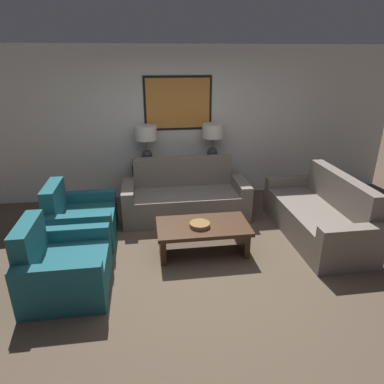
# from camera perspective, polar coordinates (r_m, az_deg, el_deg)

# --- Properties ---
(ground_plane) EXTENTS (20.00, 20.00, 0.00)m
(ground_plane) POSITION_cam_1_polar(r_m,az_deg,el_deg) (4.41, 1.31, -12.23)
(ground_plane) COLOR brown
(back_wall) EXTENTS (8.02, 0.12, 2.65)m
(back_wall) POSITION_cam_1_polar(r_m,az_deg,el_deg) (6.21, -2.35, 11.23)
(back_wall) COLOR silver
(back_wall) RESTS_ON ground_plane
(console_table) EXTENTS (1.68, 0.39, 0.74)m
(console_table) POSITION_cam_1_polar(r_m,az_deg,el_deg) (6.20, -1.95, 2.02)
(console_table) COLOR #332319
(console_table) RESTS_ON ground_plane
(table_lamp_left) EXTENTS (0.37, 0.37, 0.63)m
(table_lamp_left) POSITION_cam_1_polar(r_m,az_deg,el_deg) (5.94, -7.66, 9.10)
(table_lamp_left) COLOR #333338
(table_lamp_left) RESTS_ON console_table
(table_lamp_right) EXTENTS (0.37, 0.37, 0.63)m
(table_lamp_right) POSITION_cam_1_polar(r_m,az_deg,el_deg) (6.06, 3.46, 9.50)
(table_lamp_right) COLOR #333338
(table_lamp_right) RESTS_ON console_table
(couch_by_back_wall) EXTENTS (1.99, 0.85, 0.91)m
(couch_by_back_wall) POSITION_cam_1_polar(r_m,az_deg,el_deg) (5.59, -1.17, -1.00)
(couch_by_back_wall) COLOR slate
(couch_by_back_wall) RESTS_ON ground_plane
(couch_by_side) EXTENTS (0.85, 1.99, 0.91)m
(couch_by_side) POSITION_cam_1_polar(r_m,az_deg,el_deg) (5.31, 20.32, -3.75)
(couch_by_side) COLOR slate
(couch_by_side) RESTS_ON ground_plane
(coffee_table) EXTENTS (1.21, 0.67, 0.41)m
(coffee_table) POSITION_cam_1_polar(r_m,az_deg,el_deg) (4.55, 1.83, -6.66)
(coffee_table) COLOR #3D2616
(coffee_table) RESTS_ON ground_plane
(decorative_bowl) EXTENTS (0.26, 0.26, 0.06)m
(decorative_bowl) POSITION_cam_1_polar(r_m,az_deg,el_deg) (4.44, 1.30, -5.48)
(decorative_bowl) COLOR olive
(decorative_bowl) RESTS_ON coffee_table
(armchair_near_back_wall) EXTENTS (0.88, 0.96, 0.86)m
(armchair_near_back_wall) POSITION_cam_1_polar(r_m,az_deg,el_deg) (5.10, -18.16, -4.72)
(armchair_near_back_wall) COLOR #1E5B66
(armchair_near_back_wall) RESTS_ON ground_plane
(armchair_near_camera) EXTENTS (0.88, 0.96, 0.86)m
(armchair_near_camera) POSITION_cam_1_polar(r_m,az_deg,el_deg) (4.13, -20.63, -11.74)
(armchair_near_camera) COLOR #1E5B66
(armchair_near_camera) RESTS_ON ground_plane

